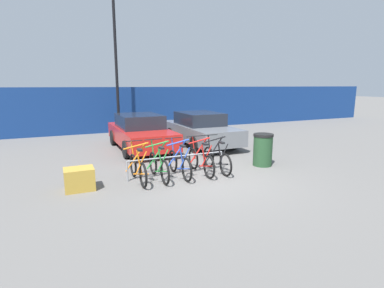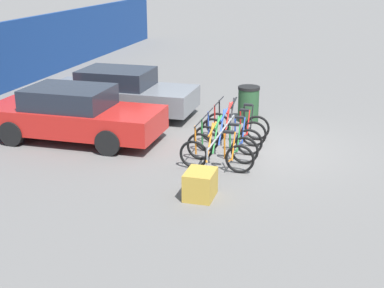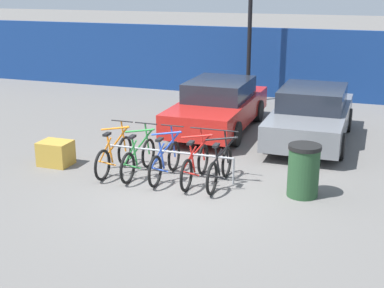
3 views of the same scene
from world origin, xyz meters
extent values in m
plane|color=#605E5B|center=(0.00, 0.00, 0.00)|extent=(120.00, 120.00, 0.00)
cylinder|color=gray|center=(-0.63, 0.68, 0.55)|extent=(2.89, 0.04, 0.04)
cylinder|color=gray|center=(-2.07, 0.68, 0.28)|extent=(0.04, 0.04, 0.55)
cylinder|color=gray|center=(0.82, 0.68, 0.28)|extent=(0.04, 0.04, 0.55)
torus|color=black|center=(-1.82, 0.00, 0.33)|extent=(0.06, 0.66, 0.66)
torus|color=black|center=(-1.82, 1.05, 0.33)|extent=(0.06, 0.66, 0.66)
cylinder|color=orange|center=(-1.82, 0.68, 0.65)|extent=(0.60, 0.04, 0.76)
cylinder|color=orange|center=(-1.82, 0.63, 0.96)|extent=(0.68, 0.04, 0.16)
cylinder|color=orange|center=(-1.82, 0.35, 0.59)|extent=(0.14, 0.04, 0.63)
cylinder|color=orange|center=(-1.82, 0.15, 0.61)|extent=(0.32, 0.03, 0.58)
cylinder|color=orange|center=(-1.82, 0.20, 0.31)|extent=(0.40, 0.03, 0.08)
cylinder|color=orange|center=(-1.82, 1.01, 0.68)|extent=(0.12, 0.04, 0.69)
cylinder|color=black|center=(-1.82, 0.97, 1.04)|extent=(0.52, 0.03, 0.03)
cube|color=black|center=(-1.82, 0.25, 0.93)|extent=(0.10, 0.22, 0.05)
torus|color=black|center=(-1.24, 0.00, 0.33)|extent=(0.06, 0.66, 0.66)
torus|color=black|center=(-1.24, 1.05, 0.33)|extent=(0.06, 0.66, 0.66)
cylinder|color=#288438|center=(-1.24, 0.68, 0.65)|extent=(0.60, 0.04, 0.76)
cylinder|color=#288438|center=(-1.24, 0.63, 0.96)|extent=(0.68, 0.04, 0.16)
cylinder|color=#288438|center=(-1.24, 0.35, 0.59)|extent=(0.14, 0.04, 0.63)
cylinder|color=#288438|center=(-1.24, 0.15, 0.61)|extent=(0.32, 0.03, 0.58)
cylinder|color=#288438|center=(-1.24, 0.20, 0.31)|extent=(0.40, 0.03, 0.08)
cylinder|color=#288438|center=(-1.24, 1.01, 0.68)|extent=(0.12, 0.04, 0.69)
cylinder|color=black|center=(-1.24, 0.97, 1.04)|extent=(0.52, 0.03, 0.03)
cube|color=black|center=(-1.24, 0.25, 0.93)|extent=(0.10, 0.22, 0.05)
torus|color=black|center=(-0.63, 0.00, 0.33)|extent=(0.06, 0.66, 0.66)
torus|color=black|center=(-0.63, 1.05, 0.33)|extent=(0.06, 0.66, 0.66)
cylinder|color=#284CB7|center=(-0.63, 0.68, 0.65)|extent=(0.60, 0.04, 0.76)
cylinder|color=#284CB7|center=(-0.63, 0.63, 0.96)|extent=(0.68, 0.04, 0.16)
cylinder|color=#284CB7|center=(-0.63, 0.35, 0.59)|extent=(0.14, 0.04, 0.63)
cylinder|color=#284CB7|center=(-0.63, 0.15, 0.61)|extent=(0.32, 0.03, 0.58)
cylinder|color=#284CB7|center=(-0.63, 0.20, 0.31)|extent=(0.40, 0.03, 0.08)
cylinder|color=#284CB7|center=(-0.63, 1.01, 0.68)|extent=(0.12, 0.04, 0.69)
cylinder|color=black|center=(-0.63, 0.97, 1.04)|extent=(0.52, 0.03, 0.03)
cube|color=black|center=(-0.63, 0.25, 0.93)|extent=(0.10, 0.22, 0.05)
torus|color=black|center=(0.04, 0.00, 0.33)|extent=(0.06, 0.66, 0.66)
torus|color=black|center=(0.04, 1.05, 0.33)|extent=(0.06, 0.66, 0.66)
cylinder|color=red|center=(0.04, 0.68, 0.65)|extent=(0.60, 0.04, 0.76)
cylinder|color=red|center=(0.04, 0.63, 0.96)|extent=(0.68, 0.04, 0.16)
cylinder|color=red|center=(0.04, 0.35, 0.59)|extent=(0.14, 0.04, 0.63)
cylinder|color=red|center=(0.04, 0.15, 0.61)|extent=(0.32, 0.03, 0.58)
cylinder|color=red|center=(0.04, 0.20, 0.31)|extent=(0.40, 0.03, 0.08)
cylinder|color=red|center=(0.04, 1.01, 0.68)|extent=(0.12, 0.04, 0.69)
cylinder|color=black|center=(0.04, 0.97, 1.04)|extent=(0.52, 0.03, 0.03)
cube|color=black|center=(0.04, 0.25, 0.93)|extent=(0.10, 0.22, 0.05)
torus|color=black|center=(0.57, 0.00, 0.33)|extent=(0.06, 0.66, 0.66)
torus|color=black|center=(0.57, 1.05, 0.33)|extent=(0.06, 0.66, 0.66)
cylinder|color=black|center=(0.57, 0.68, 0.65)|extent=(0.60, 0.04, 0.76)
cylinder|color=black|center=(0.57, 0.63, 0.96)|extent=(0.68, 0.04, 0.16)
cylinder|color=black|center=(0.57, 0.35, 0.59)|extent=(0.14, 0.04, 0.63)
cylinder|color=black|center=(0.57, 0.15, 0.61)|extent=(0.32, 0.03, 0.58)
cylinder|color=black|center=(0.57, 0.20, 0.31)|extent=(0.40, 0.03, 0.08)
cylinder|color=black|center=(0.57, 1.01, 0.68)|extent=(0.12, 0.04, 0.69)
cylinder|color=black|center=(0.57, 0.97, 1.04)|extent=(0.52, 0.03, 0.03)
cube|color=black|center=(0.57, 0.25, 0.93)|extent=(0.10, 0.22, 0.05)
cube|color=red|center=(-0.68, 4.57, 0.57)|extent=(1.80, 4.55, 0.62)
cube|color=#1E232D|center=(-0.68, 4.69, 1.14)|extent=(1.58, 2.09, 0.52)
cylinder|color=black|center=(-1.54, 5.89, 0.32)|extent=(0.20, 0.64, 0.64)
cylinder|color=black|center=(0.17, 5.89, 0.32)|extent=(0.20, 0.64, 0.64)
cylinder|color=black|center=(-1.54, 3.25, 0.32)|extent=(0.20, 0.64, 0.64)
cylinder|color=black|center=(0.17, 3.25, 0.32)|extent=(0.20, 0.64, 0.64)
cube|color=slate|center=(1.89, 4.35, 0.57)|extent=(1.80, 4.48, 0.62)
cube|color=#1E232D|center=(1.89, 4.47, 1.14)|extent=(1.58, 2.06, 0.52)
cylinder|color=black|center=(1.04, 5.65, 0.32)|extent=(0.20, 0.64, 0.64)
cylinder|color=black|center=(2.75, 5.65, 0.32)|extent=(0.20, 0.64, 0.64)
cylinder|color=black|center=(1.04, 3.05, 0.32)|extent=(0.20, 0.64, 0.64)
cylinder|color=black|center=(2.75, 3.05, 0.32)|extent=(0.20, 0.64, 0.64)
cylinder|color=#234728|center=(2.25, 0.53, 0.47)|extent=(0.60, 0.60, 0.95)
cylinder|color=black|center=(2.25, 0.53, 0.99)|extent=(0.63, 0.63, 0.08)
cube|color=#B28C33|center=(-3.29, 0.51, 0.28)|extent=(0.70, 0.56, 0.55)
camera|label=1|loc=(-3.66, -7.06, 2.55)|focal=28.00mm
camera|label=2|loc=(-12.66, -1.94, 4.44)|focal=50.00mm
camera|label=3|loc=(3.43, -9.30, 4.00)|focal=50.00mm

